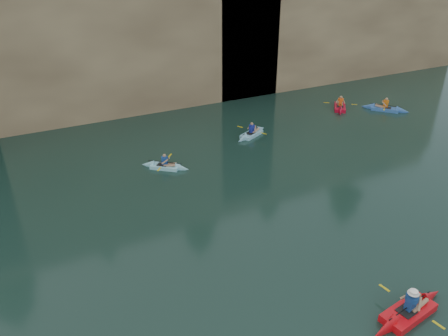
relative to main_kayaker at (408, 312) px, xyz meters
name	(u,v)px	position (x,y,z in m)	size (l,w,h in m)	color
cliff	(73,15)	(-4.60, 31.22, 5.82)	(70.00, 16.00, 12.00)	tan
cliff_slab_center	(123,32)	(-2.60, 23.82, 5.52)	(24.00, 2.40, 11.40)	tan
cliff_slab_east	(348,23)	(17.40, 23.82, 4.74)	(26.00, 2.40, 9.84)	tan
sea_cave_center	(43,105)	(-8.60, 23.17, 1.42)	(3.50, 1.00, 3.20)	black
sea_cave_east	(230,71)	(5.40, 23.17, 2.07)	(5.00, 1.00, 4.50)	black
main_kayaker	(408,312)	(0.00, 0.00, 0.00)	(3.68, 2.42, 1.34)	red
kayaker_ltblue_near	(165,166)	(-3.52, 13.88, -0.04)	(2.53, 2.27, 1.08)	#98EAFF
kayaker_red_far	(340,107)	(11.62, 17.20, -0.03)	(2.72, 3.12, 1.25)	red
kayaker_ltblue_mid	(252,134)	(3.07, 15.70, -0.04)	(2.99, 2.07, 1.14)	#8FD3F0
kayaker_blue_east	(385,109)	(14.37, 15.38, -0.03)	(2.76, 3.12, 1.22)	#396FC5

